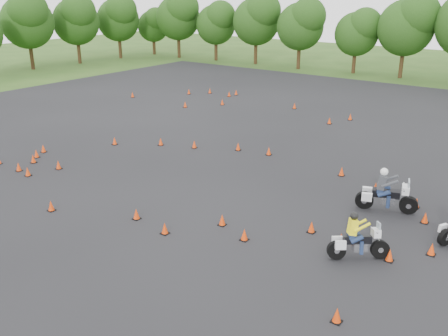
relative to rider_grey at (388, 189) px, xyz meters
name	(u,v)px	position (x,y,z in m)	size (l,w,h in m)	color
ground	(167,221)	(-6.96, -6.42, -1.01)	(140.00, 140.00, 0.00)	#2D5119
asphalt_pad	(247,179)	(-6.96, -0.42, -1.01)	(62.00, 62.00, 0.00)	black
traffic_cones	(231,173)	(-7.81, -0.63, -0.78)	(36.39, 33.41, 0.45)	#E43B09
rider_grey	(388,189)	(0.00, 0.00, 0.00)	(2.62, 0.80, 2.02)	#3B3D43
rider_yellow	(360,237)	(0.63, -4.65, -0.14)	(2.25, 0.69, 1.73)	yellow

